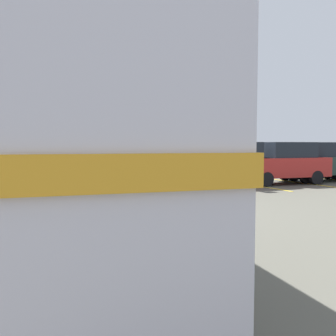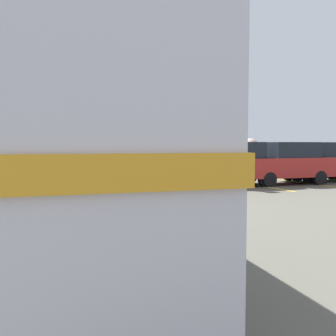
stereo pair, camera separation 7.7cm
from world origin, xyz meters
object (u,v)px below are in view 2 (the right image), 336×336
(vintage_coach, at_px, (48,127))
(lamp_post, at_px, (145,110))
(parked_car_middle, at_px, (286,163))
(parked_car_nearest, at_px, (231,164))
(parked_car_far, at_px, (322,161))

(vintage_coach, xyz_separation_m, lamp_post, (5.07, 9.53, 1.28))
(vintage_coach, relative_size, parked_car_middle, 2.08)
(vintage_coach, xyz_separation_m, parked_car_middle, (10.69, 6.79, -1.08))
(vintage_coach, bearing_deg, parked_car_middle, 39.22)
(vintage_coach, xyz_separation_m, parked_car_nearest, (7.98, 7.06, -1.08))
(parked_car_middle, xyz_separation_m, lamp_post, (-5.62, 2.74, 2.36))
(parked_car_far, bearing_deg, vintage_coach, 123.97)
(parked_car_far, bearing_deg, lamp_post, 78.71)
(parked_car_nearest, bearing_deg, parked_car_middle, -96.31)
(parked_car_middle, xyz_separation_m, parked_car_far, (2.45, 0.27, 0.00))
(parked_car_nearest, distance_m, parked_car_middle, 2.72)
(parked_car_middle, distance_m, lamp_post, 6.68)
(parked_car_middle, bearing_deg, parked_car_nearest, 89.87)
(vintage_coach, distance_m, lamp_post, 10.87)
(parked_car_far, height_order, lamp_post, lamp_post)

